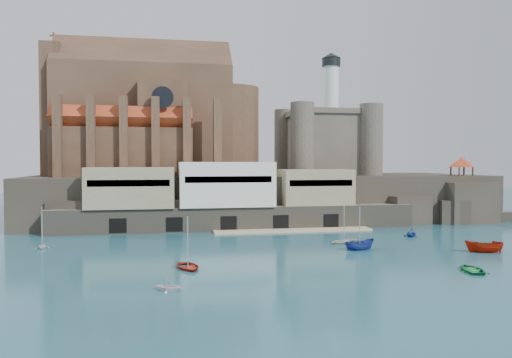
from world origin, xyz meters
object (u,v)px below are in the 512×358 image
object	(u,v)px
church	(153,121)
castle_keep	(326,140)
boat_2	(360,250)
boat_1	(168,290)
boat_0	(188,269)
pavilion	(462,163)

from	to	relation	value
church	castle_keep	world-z (taller)	church
church	boat_2	xyz separation A→B (m)	(30.72, -44.92, -22.13)
church	boat_2	size ratio (longest dim) A/B	9.54
boat_1	boat_0	bearing A→B (deg)	6.52
boat_2	castle_keep	bearing A→B (deg)	-22.87
castle_keep	pavilion	xyz separation A→B (m)	(25.92, -15.08, -5.59)
pavilion	boat_2	world-z (taller)	pavilion
boat_1	boat_2	distance (m)	33.65
castle_keep	boat_2	distance (m)	48.73
pavilion	church	bearing A→B (deg)	166.52
boat_1	church	bearing A→B (deg)	22.73
boat_0	church	bearing A→B (deg)	83.12
castle_keep	pavilion	size ratio (longest dim) A/B	4.58
castle_keep	boat_2	bearing A→B (deg)	-102.13
church	boat_1	distance (m)	67.16
castle_keep	pavilion	world-z (taller)	castle_keep
boat_0	boat_1	xyz separation A→B (m)	(-2.48, -10.03, 0.00)
church	castle_keep	bearing A→B (deg)	-1.11
pavilion	boat_2	size ratio (longest dim) A/B	1.30
pavilion	boat_2	distance (m)	47.55
boat_1	pavilion	bearing A→B (deg)	-32.82
boat_0	boat_2	xyz separation A→B (m)	(25.67, 8.40, 0.00)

